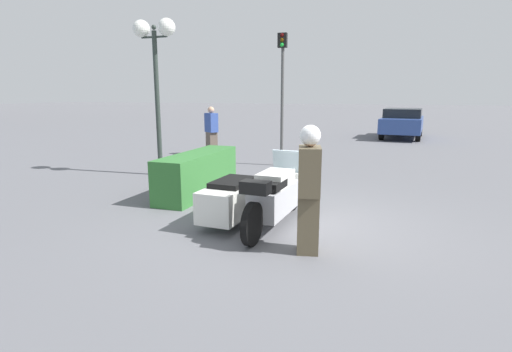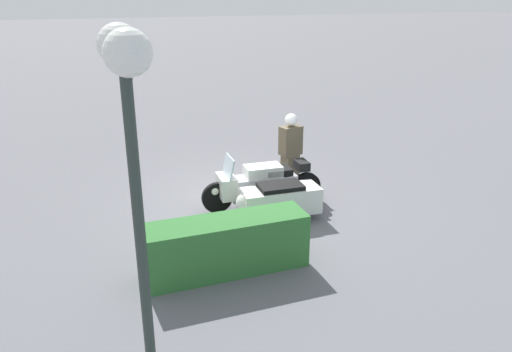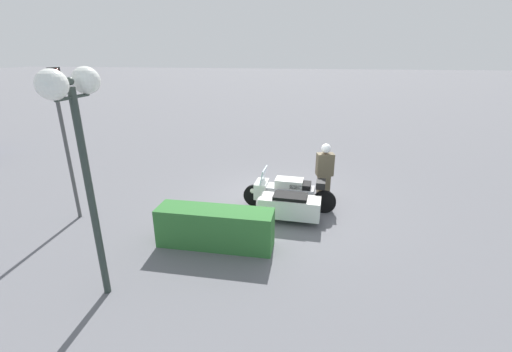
% 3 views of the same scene
% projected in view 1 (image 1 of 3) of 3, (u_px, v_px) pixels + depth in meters
% --- Properties ---
extents(ground_plane, '(160.00, 160.00, 0.00)m').
position_uv_depth(ground_plane, '(297.00, 224.00, 6.58)').
color(ground_plane, slate).
extents(police_motorcycle, '(2.56, 1.40, 1.15)m').
position_uv_depth(police_motorcycle, '(255.00, 195.00, 6.63)').
color(police_motorcycle, black).
rests_on(police_motorcycle, ground).
extents(officer_rider, '(0.52, 0.39, 1.73)m').
position_uv_depth(officer_rider, '(309.00, 187.00, 5.26)').
color(officer_rider, brown).
rests_on(officer_rider, ground).
extents(hedge_bush_curbside, '(2.59, 0.69, 0.89)m').
position_uv_depth(hedge_bush_curbside, '(198.00, 174.00, 8.53)').
color(hedge_bush_curbside, '#337033').
rests_on(hedge_bush_curbside, ground).
extents(twin_lamp_post, '(0.43, 1.16, 3.93)m').
position_uv_depth(twin_lamp_post, '(155.00, 48.00, 9.97)').
color(twin_lamp_post, '#2D3833').
rests_on(twin_lamp_post, ground).
extents(traffic_light_near, '(0.23, 0.26, 3.80)m').
position_uv_depth(traffic_light_near, '(282.00, 82.00, 11.51)').
color(traffic_light_near, '#4C4C4C').
rests_on(traffic_light_near, ground).
extents(parked_car_background, '(4.19, 2.08, 1.42)m').
position_uv_depth(parked_car_background, '(402.00, 122.00, 19.38)').
color(parked_car_background, '#2D478C').
rests_on(parked_car_background, ground).
extents(pedestrian_bystander, '(0.52, 0.56, 1.69)m').
position_uv_depth(pedestrian_bystander, '(211.00, 131.00, 13.84)').
color(pedestrian_bystander, brown).
rests_on(pedestrian_bystander, ground).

